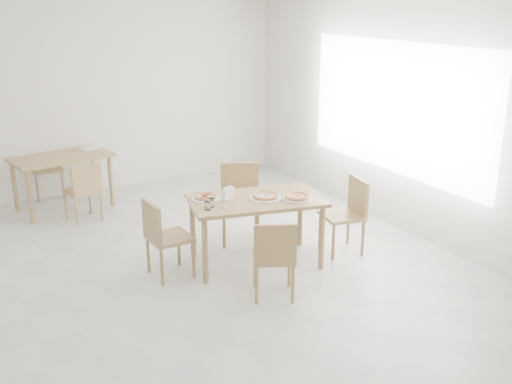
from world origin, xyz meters
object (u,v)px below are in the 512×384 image
chair_south (274,254)px  chair_north (240,197)px  pizza_mushroom (265,196)px  pizza_pepperoni (206,197)px  napkin_holder (228,194)px  chair_west (162,234)px  chair_east (349,210)px  plate_mushroom (265,198)px  plate_margherita (297,199)px  chair_back_n (45,163)px  main_table (256,206)px  plate_empty (90,148)px  plate_pepperoni (206,199)px  second_table (62,163)px  tumbler_a (211,203)px  tumbler_b (208,206)px  pizza_margherita (297,197)px  chair_back_s (84,188)px

chair_south → chair_north: (0.42, 1.50, 0.06)m
chair_north → pizza_mushroom: 0.81m
pizza_pepperoni → napkin_holder: size_ratio=1.73×
chair_south → pizza_mushroom: size_ratio=2.42×
chair_west → chair_east: 2.13m
plate_mushroom → napkin_holder: 0.40m
chair_east → plate_mushroom: size_ratio=2.45×
plate_margherita → chair_back_n: bearing=116.8°
main_table → chair_east: bearing=1.6°
pizza_pepperoni → plate_empty: bearing=100.2°
chair_south → napkin_holder: size_ratio=5.57×
plate_pepperoni → pizza_pepperoni: pizza_pepperoni is taller
napkin_holder → second_table: 2.99m
plate_mushroom → tumbler_a: size_ratio=3.89×
second_table → plate_margherita: bearing=-69.6°
chair_west → chair_east: size_ratio=0.98×
main_table → tumbler_b: size_ratio=18.44×
plate_pepperoni → tumbler_a: bearing=-101.7°
plate_empty → pizza_mushroom: bearing=-71.0°
tumbler_a → chair_back_n: size_ratio=0.11×
pizza_margherita → chair_west: bearing=163.5°
chair_south → plate_margherita: chair_south is taller
plate_pepperoni → tumbler_b: size_ratio=3.65×
plate_margherita → pizza_margherita: size_ratio=0.98×
chair_back_n → plate_empty: 0.79m
tumbler_a → chair_back_s: size_ratio=0.11×
pizza_margherita → pizza_mushroom: same height
chair_west → plate_margherita: 1.46m
napkin_holder → chair_back_n: napkin_holder is taller
chair_north → pizza_margherita: chair_north is taller
napkin_holder → chair_back_s: size_ratio=0.18×
chair_east → napkin_holder: napkin_holder is taller
napkin_holder → chair_back_n: bearing=98.6°
plate_mushroom → pizza_pepperoni: bearing=152.7°
second_table → plate_empty: 0.51m
chair_west → pizza_margherita: (1.37, -0.41, 0.30)m
chair_north → chair_back_s: (-1.48, 1.48, -0.07)m
tumbler_a → chair_east: bearing=-7.0°
chair_west → second_table: 2.71m
chair_west → plate_pepperoni: chair_west is taller
napkin_holder → chair_back_s: 2.36m
chair_south → napkin_holder: 0.95m
plate_mushroom → chair_back_n: size_ratio=0.42×
plate_margherita → plate_mushroom: (-0.28, 0.18, 0.00)m
main_table → chair_south: chair_south is taller
main_table → chair_north: chair_north is taller
chair_east → plate_mushroom: chair_east is taller
tumbler_a → napkin_holder: (0.24, 0.09, 0.02)m
second_table → plate_empty: (0.45, 0.21, 0.11)m
tumbler_a → chair_back_s: bearing=109.5°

